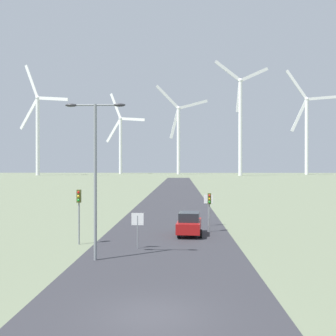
# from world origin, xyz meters

# --- Properties ---
(ground_plane) EXTENTS (600.00, 600.00, 0.00)m
(ground_plane) POSITION_xyz_m (0.00, 0.00, 0.00)
(ground_plane) COLOR #667056
(road_surface) EXTENTS (10.00, 240.00, 0.01)m
(road_surface) POSITION_xyz_m (0.00, 48.00, 0.00)
(road_surface) COLOR #2D2D33
(road_surface) RESTS_ON ground
(streetlamp) EXTENTS (3.52, 0.32, 9.10)m
(streetlamp) POSITION_xyz_m (-3.89, 8.25, 5.81)
(streetlamp) COLOR gray
(streetlamp) RESTS_ON ground
(stop_sign_near) EXTENTS (0.81, 0.07, 2.36)m
(stop_sign_near) POSITION_xyz_m (-1.80, 11.53, 1.64)
(stop_sign_near) COLOR gray
(stop_sign_near) RESTS_ON ground
(stop_sign_far) EXTENTS (0.81, 0.07, 2.87)m
(stop_sign_far) POSITION_xyz_m (3.57, 21.43, 2.01)
(stop_sign_far) COLOR gray
(stop_sign_far) RESTS_ON ground
(traffic_light_post_near_left) EXTENTS (0.28, 0.33, 3.82)m
(traffic_light_post_near_left) POSITION_xyz_m (-6.03, 12.74, 2.80)
(traffic_light_post_near_left) COLOR gray
(traffic_light_post_near_left) RESTS_ON ground
(traffic_light_post_near_right) EXTENTS (0.28, 0.34, 3.21)m
(traffic_light_post_near_right) POSITION_xyz_m (3.43, 18.20, 2.36)
(traffic_light_post_near_right) COLOR gray
(traffic_light_post_near_right) RESTS_ON ground
(car_approaching) EXTENTS (2.11, 4.22, 1.83)m
(car_approaching) POSITION_xyz_m (1.73, 16.65, 0.91)
(car_approaching) COLOR maroon
(car_approaching) RESTS_ON ground
(wind_turbine_far_left) EXTENTS (33.15, 13.61, 65.69)m
(wind_turbine_far_left) POSITION_xyz_m (-82.72, 212.84, 28.42)
(wind_turbine_far_left) COLOR white
(wind_turbine_far_left) RESTS_ON ground
(wind_turbine_left) EXTENTS (28.62, 14.12, 56.20)m
(wind_turbine_left) POSITION_xyz_m (-40.32, 254.26, 24.20)
(wind_turbine_left) COLOR white
(wind_turbine_left) RESTS_ON ground
(wind_turbine_center) EXTENTS (34.39, 8.70, 58.37)m
(wind_turbine_center) POSITION_xyz_m (-0.46, 243.96, 27.20)
(wind_turbine_center) COLOR white
(wind_turbine_center) RESTS_ON ground
(wind_turbine_right) EXTENTS (31.21, 6.49, 64.78)m
(wind_turbine_right) POSITION_xyz_m (34.74, 208.78, 32.17)
(wind_turbine_right) COLOR white
(wind_turbine_right) RESTS_ON ground
(wind_turbine_far_right) EXTENTS (36.18, 2.91, 67.06)m
(wind_turbine_far_right) POSITION_xyz_m (81.46, 239.15, 30.01)
(wind_turbine_far_right) COLOR white
(wind_turbine_far_right) RESTS_ON ground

